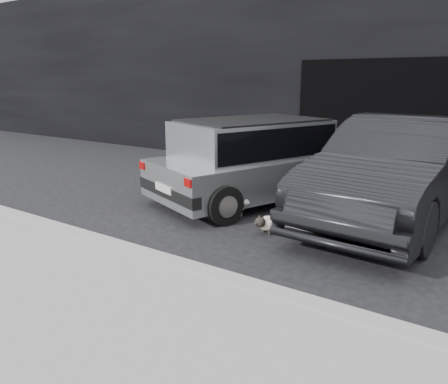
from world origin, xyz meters
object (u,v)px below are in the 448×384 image
Objects in this scene: cat_siamese at (273,223)px; cat_white at (232,205)px; second_car at (398,169)px; silver_hatchback at (256,156)px.

cat_white reaches higher than cat_siamese.
cat_siamese is at bearing -125.49° from second_car.
silver_hatchback is 1.29m from cat_white.
cat_white is at bearing -58.24° from silver_hatchback.
silver_hatchback is 0.90× the size of second_car.
second_car is 2.65m from cat_white.
second_car reaches higher than cat_white.
cat_siamese is 0.98× the size of cat_white.
second_car is 2.20m from cat_siamese.
cat_siamese is at bearing -30.77° from silver_hatchback.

